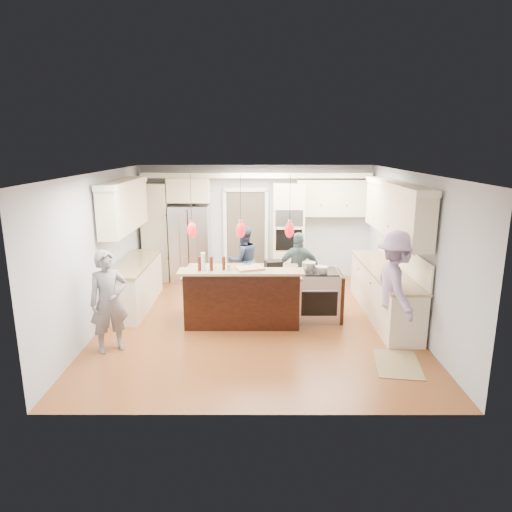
{
  "coord_description": "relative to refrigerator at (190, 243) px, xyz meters",
  "views": [
    {
      "loc": [
        0.01,
        -7.87,
        3.15
      ],
      "look_at": [
        0.0,
        0.35,
        1.15
      ],
      "focal_mm": 32.0,
      "sensor_mm": 36.0,
      "label": 1
    }
  ],
  "objects": [
    {
      "name": "room_shell",
      "position": [
        1.55,
        -2.64,
        0.92
      ],
      "size": [
        5.54,
        6.04,
        2.72
      ],
      "color": "#B2BCC6",
      "rests_on": "ground"
    },
    {
      "name": "refrigerator",
      "position": [
        0.0,
        0.0,
        0.0
      ],
      "size": [
        0.9,
        0.7,
        1.8
      ],
      "primitive_type": "cube",
      "color": "#B7B7BC",
      "rests_on": "ground"
    },
    {
      "name": "beer_bottle_a",
      "position": [
        0.62,
        -3.22,
        0.34
      ],
      "size": [
        0.07,
        0.07,
        0.25
      ],
      "primitive_type": "cylinder",
      "rotation": [
        0.0,
        0.0,
        -0.11
      ],
      "color": "#44180C",
      "rests_on": "kitchen_island"
    },
    {
      "name": "person_bar_end",
      "position": [
        -0.72,
        -3.85,
        -0.09
      ],
      "size": [
        0.7,
        0.63,
        1.61
      ],
      "primitive_type": "imported",
      "rotation": [
        0.0,
        0.0,
        0.53
      ],
      "color": "slate",
      "rests_on": "ground"
    },
    {
      "name": "person_range_side",
      "position": [
        3.8,
        -3.54,
        0.03
      ],
      "size": [
        0.74,
        1.23,
        1.86
      ],
      "primitive_type": "imported",
      "rotation": [
        0.0,
        0.0,
        1.61
      ],
      "color": "#8E7AA4",
      "rests_on": "ground"
    },
    {
      "name": "pot_small",
      "position": [
        2.73,
        -2.59,
        0.08
      ],
      "size": [
        0.23,
        0.23,
        0.11
      ],
      "primitive_type": "cylinder",
      "color": "#B7B7BC",
      "rests_on": "island_range"
    },
    {
      "name": "right_counter_run",
      "position": [
        3.99,
        -2.34,
        0.16
      ],
      "size": [
        0.64,
        3.1,
        2.51
      ],
      "color": "beige",
      "rests_on": "ground"
    },
    {
      "name": "left_cabinets",
      "position": [
        -0.89,
        -1.84,
        0.16
      ],
      "size": [
        0.64,
        2.3,
        2.51
      ],
      "color": "beige",
      "rests_on": "ground"
    },
    {
      "name": "oven_column",
      "position": [
        2.3,
        0.03,
        0.25
      ],
      "size": [
        0.72,
        0.69,
        2.3
      ],
      "color": "beige",
      "rests_on": "ground"
    },
    {
      "name": "back_upper_cabinets",
      "position": [
        0.8,
        0.12,
        0.77
      ],
      "size": [
        5.3,
        0.61,
        2.54
      ],
      "color": "beige",
      "rests_on": "ground"
    },
    {
      "name": "pendant_lights",
      "position": [
        1.3,
        -3.15,
        0.9
      ],
      "size": [
        1.75,
        0.15,
        1.03
      ],
      "color": "black",
      "rests_on": "ground"
    },
    {
      "name": "drink_can",
      "position": [
        1.1,
        -3.19,
        0.27
      ],
      "size": [
        0.07,
        0.07,
        0.11
      ],
      "primitive_type": "cylinder",
      "rotation": [
        0.0,
        0.0,
        0.38
      ],
      "color": "#B7B7BC",
      "rests_on": "kitchen_island"
    },
    {
      "name": "floor_rug",
      "position": [
        3.65,
        -4.34,
        -0.89
      ],
      "size": [
        0.77,
        1.01,
        0.01
      ],
      "primitive_type": "cube",
      "rotation": [
        0.0,
        0.0,
        -0.15
      ],
      "color": "#9C8855",
      "rests_on": "ground"
    },
    {
      "name": "kitchen_island",
      "position": [
        1.3,
        -2.57,
        -0.41
      ],
      "size": [
        2.1,
        1.46,
        1.12
      ],
      "color": "black",
      "rests_on": "ground"
    },
    {
      "name": "island_range",
      "position": [
        2.71,
        -2.49,
        -0.44
      ],
      "size": [
        0.82,
        0.71,
        0.92
      ],
      "color": "#B7B7BC",
      "rests_on": "ground"
    },
    {
      "name": "ground_plane",
      "position": [
        1.55,
        -2.64,
        -0.9
      ],
      "size": [
        6.0,
        6.0,
        0.0
      ],
      "primitive_type": "plane",
      "color": "brown",
      "rests_on": "ground"
    },
    {
      "name": "pot_large",
      "position": [
        2.52,
        -2.43,
        0.09
      ],
      "size": [
        0.25,
        0.25,
        0.15
      ],
      "primitive_type": "cylinder",
      "color": "#B7B7BC",
      "rests_on": "island_range"
    },
    {
      "name": "beer_bottle_b",
      "position": [
        0.81,
        -3.2,
        0.34
      ],
      "size": [
        0.08,
        0.08,
        0.24
      ],
      "primitive_type": "cylinder",
      "rotation": [
        0.0,
        0.0,
        0.4
      ],
      "color": "#44180C",
      "rests_on": "kitchen_island"
    },
    {
      "name": "person_far_right",
      "position": [
        2.4,
        -1.79,
        -0.15
      ],
      "size": [
        0.88,
        0.38,
        1.5
      ],
      "primitive_type": "imported",
      "rotation": [
        0.0,
        0.0,
        3.13
      ],
      "color": "#476163",
      "rests_on": "ground"
    },
    {
      "name": "water_bottle",
      "position": [
        0.68,
        -3.22,
        0.38
      ],
      "size": [
        0.1,
        0.1,
        0.31
      ],
      "primitive_type": "cylinder",
      "rotation": [
        0.0,
        0.0,
        0.42
      ],
      "color": "silver",
      "rests_on": "kitchen_island"
    },
    {
      "name": "person_far_left",
      "position": [
        1.28,
        -1.04,
        -0.16
      ],
      "size": [
        0.89,
        0.8,
        1.49
      ],
      "primitive_type": "imported",
      "rotation": [
        0.0,
        0.0,
        3.55
      ],
      "color": "#2A3953",
      "rests_on": "ground"
    },
    {
      "name": "beer_bottle_c",
      "position": [
        1.01,
        -3.14,
        0.33
      ],
      "size": [
        0.06,
        0.06,
        0.22
      ],
      "primitive_type": "cylinder",
      "rotation": [
        0.0,
        0.0,
        0.05
      ],
      "color": "#44180C",
      "rests_on": "kitchen_island"
    },
    {
      "name": "cutting_board",
      "position": [
        1.45,
        -3.11,
        0.24
      ],
      "size": [
        0.52,
        0.44,
        0.03
      ],
      "primitive_type": "cube",
      "rotation": [
        0.0,
        0.0,
        0.33
      ],
      "color": "tan",
      "rests_on": "kitchen_island"
    }
  ]
}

